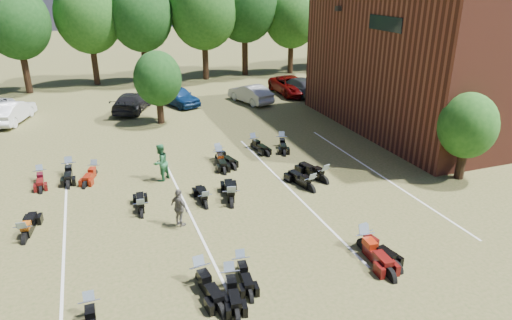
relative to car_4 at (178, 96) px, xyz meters
name	(u,v)px	position (x,y,z in m)	size (l,w,h in m)	color
ground	(273,224)	(-0.10, -19.80, -0.73)	(160.00, 160.00, 0.00)	brown
car_1	(12,112)	(-11.71, -0.57, 0.02)	(1.60, 4.58, 1.51)	silver
car_3	(132,102)	(-3.61, -0.56, -0.03)	(1.96, 4.82, 1.40)	black
car_4	(178,96)	(0.00, 0.00, 0.00)	(1.73, 4.30, 1.46)	navy
car_5	(250,94)	(5.55, -1.21, -0.01)	(1.53, 4.38, 1.44)	#9F9E9A
car_6	(291,86)	(9.77, 0.24, 0.00)	(2.44, 5.29, 1.47)	#580505
car_7	(298,86)	(10.18, -0.24, 0.01)	(2.08, 5.13, 1.49)	#343539
person_green	(161,162)	(-3.64, -13.88, 0.21)	(0.91, 0.71, 1.88)	#27693D
person_grey	(179,208)	(-3.67, -18.63, 0.08)	(0.95, 0.39, 1.62)	#5E5950
motorcycle_1	(92,316)	(-7.24, -23.01, -0.73)	(0.65, 2.04, 1.14)	black
motorcycle_2	(230,286)	(-2.95, -23.10, -0.73)	(0.69, 2.17, 1.21)	black
motorcycle_3	(201,282)	(-3.80, -22.55, -0.73)	(0.75, 2.37, 1.32)	black
motorcycle_4	(241,271)	(-2.36, -22.45, -0.73)	(0.64, 2.02, 1.13)	black
motorcycle_5	(363,247)	(2.45, -22.57, -0.73)	(0.73, 2.30, 1.28)	black
motorcycle_6	(363,250)	(2.33, -22.76, -0.73)	(0.79, 2.48, 1.38)	#500C0B
motorcycle_8	(26,241)	(-9.49, -17.74, -0.73)	(0.71, 2.21, 1.23)	black
motorcycle_9	(142,215)	(-5.04, -17.24, -0.73)	(0.67, 2.09, 1.16)	black
motorcycle_10	(232,205)	(-1.19, -17.66, -0.73)	(0.79, 2.47, 1.38)	black
motorcycle_11	(206,207)	(-2.31, -17.41, -0.73)	(0.65, 2.03, 1.13)	black
motorcycle_12	(310,191)	(2.75, -17.56, -0.73)	(0.75, 2.35, 1.31)	black
motorcycle_13	(323,182)	(3.77, -16.91, -0.73)	(0.78, 2.46, 1.37)	black
motorcycle_14	(41,180)	(-9.27, -11.86, -0.73)	(0.63, 1.99, 1.11)	#4C0A0B
motorcycle_15	(95,175)	(-6.75, -12.08, -0.73)	(0.64, 2.01, 1.12)	maroon
motorcycle_16	(70,174)	(-7.94, -11.52, -0.73)	(0.73, 2.28, 1.27)	black
motorcycle_17	(219,162)	(-0.29, -12.55, -0.73)	(0.71, 2.23, 1.24)	black
motorcycle_18	(219,159)	(-0.22, -12.18, -0.73)	(0.72, 2.25, 1.25)	black
motorcycle_19	(254,147)	(2.24, -11.08, -0.73)	(0.69, 2.15, 1.20)	black
motorcycle_20	(281,146)	(3.91, -11.39, -0.73)	(0.68, 2.14, 1.19)	black
tree_line	(142,13)	(-1.10, 9.20, 5.58)	(56.00, 6.00, 9.79)	black
young_tree_near_building	(468,126)	(10.40, -18.80, 2.02)	(2.80, 2.80, 4.16)	black
young_tree_midfield	(158,79)	(-2.10, -4.30, 2.36)	(3.20, 3.20, 4.70)	black
parking_lines	(185,204)	(-3.10, -16.80, -0.73)	(20.10, 14.00, 0.01)	silver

